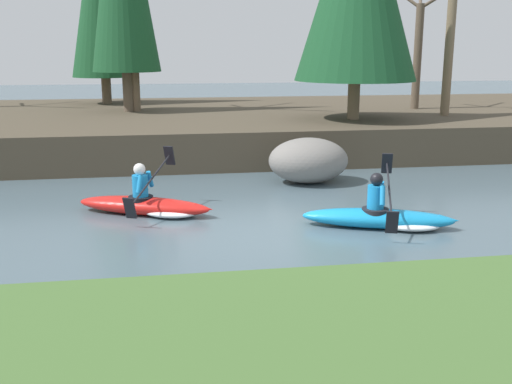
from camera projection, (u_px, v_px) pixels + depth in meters
ground_plane at (261, 232)px, 10.52m from camera, size 90.00×90.00×0.00m
riverbank_far at (210, 126)px, 20.70m from camera, size 44.00×11.28×1.04m
bare_tree_mid_upstream at (133, 21)px, 19.79m from camera, size 3.49×3.44×6.32m
bare_tree_mid_downstream at (418, 44)px, 20.79m from camera, size 2.66×2.63×4.74m
bare_tree_downstream at (451, 20)px, 18.53m from camera, size 3.44×3.40×6.23m
kayaker_lead at (384, 217)px, 10.72m from camera, size 2.76×2.02×1.20m
kayaker_middle at (149, 205)px, 11.57m from camera, size 2.72×1.97×1.20m
boulder_midstream at (308, 160)px, 14.24m from camera, size 1.91×1.49×1.08m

